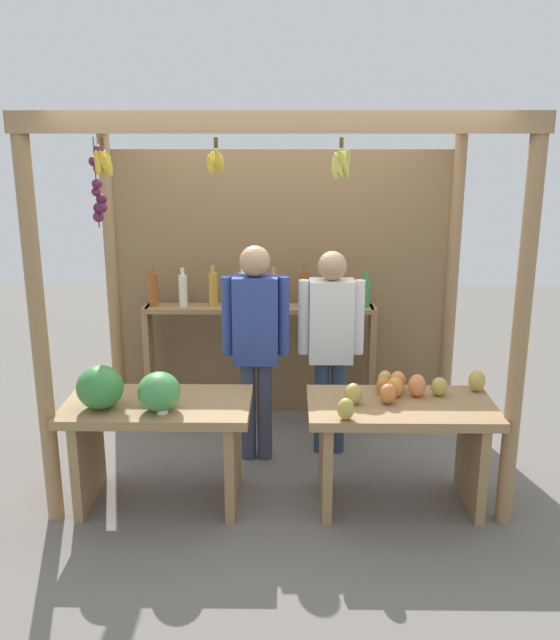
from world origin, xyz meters
name	(u,v)px	position (x,y,z in m)	size (l,w,h in m)	color
ground_plane	(280,456)	(0.00, 0.00, 0.00)	(12.00, 12.00, 0.00)	slate
market_stall	(280,260)	(-0.01, 0.40, 1.43)	(2.94, 1.84, 2.47)	#99754C
fruit_counter_left	(149,418)	(-0.83, -0.69, 0.60)	(1.19, 0.64, 0.97)	#99754C
fruit_counter_right	(400,426)	(0.78, -0.64, 0.54)	(1.20, 0.64, 0.85)	#99754C
bottle_shelf_unit	(258,329)	(-0.19, 0.65, 0.81)	(1.88, 0.22, 1.35)	#99754C
vendor_man	(256,335)	(-0.18, -0.02, 0.96)	(0.48, 0.22, 1.60)	#3D4256
vendor_woman	(331,336)	(0.37, 0.10, 0.92)	(0.48, 0.21, 1.55)	navy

